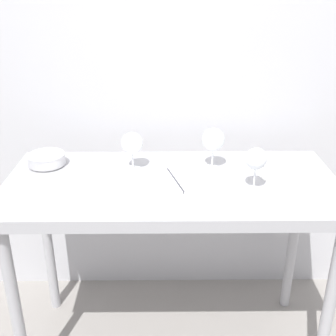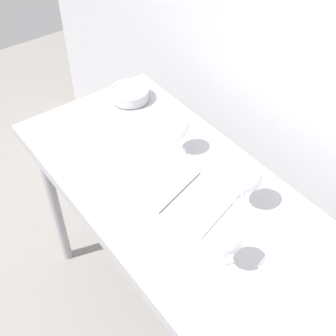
% 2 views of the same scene
% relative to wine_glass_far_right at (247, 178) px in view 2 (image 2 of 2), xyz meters
% --- Properties ---
extents(ground_plane, '(6.00, 6.00, 0.00)m').
position_rel_wine_glass_far_right_xyz_m(ground_plane, '(-0.18, -0.12, -1.03)').
color(ground_plane, gray).
extents(back_wall, '(3.80, 0.04, 2.60)m').
position_rel_wine_glass_far_right_xyz_m(back_wall, '(-0.18, 0.37, 0.27)').
color(back_wall, '#BABABF').
rests_on(back_wall, ground_plane).
extents(steel_counter, '(1.40, 0.65, 0.90)m').
position_rel_wine_glass_far_right_xyz_m(steel_counter, '(-0.18, -0.13, -0.24)').
color(steel_counter, '#A5A5AB').
rests_on(steel_counter, ground_plane).
extents(wine_glass_far_right, '(0.10, 0.10, 0.19)m').
position_rel_wine_glass_far_right_xyz_m(wine_glass_far_right, '(0.00, 0.00, 0.00)').
color(wine_glass_far_right, white).
rests_on(wine_glass_far_right, steel_counter).
extents(wine_glass_near_right, '(0.09, 0.09, 0.18)m').
position_rel_wine_glass_far_right_xyz_m(wine_glass_near_right, '(0.14, -0.21, -0.00)').
color(wine_glass_near_right, white).
rests_on(wine_glass_near_right, steel_counter).
extents(wine_glass_far_left, '(0.09, 0.09, 0.17)m').
position_rel_wine_glass_far_right_xyz_m(wine_glass_far_left, '(-0.35, -0.01, -0.01)').
color(wine_glass_far_left, white).
rests_on(wine_glass_far_left, steel_counter).
extents(open_notebook, '(0.38, 0.32, 0.01)m').
position_rel_wine_glass_far_right_xyz_m(open_notebook, '(-0.17, -0.13, -0.13)').
color(open_notebook, white).
rests_on(open_notebook, steel_counter).
extents(tasting_sheet_upper, '(0.30, 0.31, 0.00)m').
position_rel_wine_glass_far_right_xyz_m(tasting_sheet_upper, '(-0.57, -0.11, -0.13)').
color(tasting_sheet_upper, white).
rests_on(tasting_sheet_upper, steel_counter).
extents(tasting_sheet_lower, '(0.24, 0.29, 0.00)m').
position_rel_wine_glass_far_right_xyz_m(tasting_sheet_lower, '(0.26, 0.01, -0.13)').
color(tasting_sheet_lower, white).
rests_on(tasting_sheet_lower, steel_counter).
extents(tasting_bowl, '(0.17, 0.17, 0.06)m').
position_rel_wine_glass_far_right_xyz_m(tasting_bowl, '(-0.74, 0.04, -0.10)').
color(tasting_bowl, beige).
rests_on(tasting_bowl, steel_counter).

